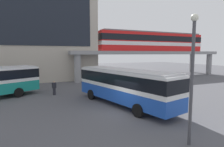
{
  "coord_description": "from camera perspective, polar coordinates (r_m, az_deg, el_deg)",
  "views": [
    {
      "loc": [
        -6.35,
        -12.68,
        4.61
      ],
      "look_at": [
        2.54,
        8.01,
        2.2
      ],
      "focal_mm": 30.14,
      "sensor_mm": 36.0,
      "label": 1
    }
  ],
  "objects": [
    {
      "name": "station_building",
      "position": [
        38.85,
        -29.44,
        14.4
      ],
      "size": [
        28.84,
        14.63,
        21.45
      ],
      "color": "#B2A899",
      "rests_on": "ground_plane"
    },
    {
      "name": "ground_plane",
      "position": [
        24.0,
        -7.49,
        -5.02
      ],
      "size": [
        120.0,
        120.0,
        0.0
      ],
      "primitive_type": "plane",
      "color": "#515156"
    },
    {
      "name": "bicycle_silver",
      "position": [
        31.84,
        8.02,
        -1.62
      ],
      "size": [
        1.71,
        0.64,
        1.04
      ],
      "color": "black",
      "rests_on": "ground_plane"
    },
    {
      "name": "pedestrian_near_building",
      "position": [
        22.98,
        16.33,
        -3.66
      ],
      "size": [
        0.37,
        0.46,
        1.72
      ],
      "color": "#33663F",
      "rests_on": "ground_plane"
    },
    {
      "name": "train",
      "position": [
        39.29,
        12.35,
        9.47
      ],
      "size": [
        23.01,
        2.96,
        3.84
      ],
      "color": "red",
      "rests_on": "elevated_platform"
    },
    {
      "name": "lamp_post",
      "position": [
        9.94,
        23.16,
        1.01
      ],
      "size": [
        0.36,
        0.36,
        6.48
      ],
      "color": "#3F3F44",
      "rests_on": "ground_plane"
    },
    {
      "name": "bicycle_orange",
      "position": [
        37.79,
        19.91,
        -0.72
      ],
      "size": [
        1.77,
        0.42,
        1.04
      ],
      "color": "black",
      "rests_on": "ground_plane"
    },
    {
      "name": "bus_main",
      "position": [
        16.67,
        3.53,
        -2.95
      ],
      "size": [
        5.08,
        11.33,
        3.22
      ],
      "color": "#1E4CB2",
      "rests_on": "ground_plane"
    },
    {
      "name": "bicycle_brown",
      "position": [
        29.67,
        -2.52,
        -2.13
      ],
      "size": [
        1.75,
        0.52,
        1.04
      ],
      "color": "black",
      "rests_on": "ground_plane"
    },
    {
      "name": "bicycle_red",
      "position": [
        33.86,
        14.26,
        -1.29
      ],
      "size": [
        1.79,
        0.19,
        1.04
      ],
      "color": "black",
      "rests_on": "ground_plane"
    },
    {
      "name": "pedestrian_by_bike_rack",
      "position": [
        21.93,
        -17.13,
        -4.34
      ],
      "size": [
        0.47,
        0.42,
        1.58
      ],
      "color": "#26262D",
      "rests_on": "ground_plane"
    },
    {
      "name": "elevated_platform",
      "position": [
        38.42,
        10.55,
        5.63
      ],
      "size": [
        31.65,
        6.39,
        5.04
      ],
      "color": "gray",
      "rests_on": "ground_plane"
    }
  ]
}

